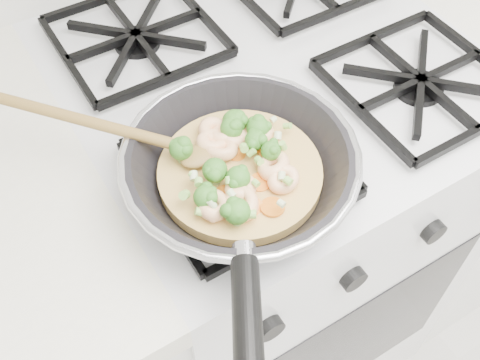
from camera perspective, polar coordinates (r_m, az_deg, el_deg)
stove at (r=1.20m, az=2.32°, el=-4.73°), size 0.60×0.60×0.92m
skillet at (r=0.66m, az=-0.16°, el=1.02°), size 0.35×0.50×0.08m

